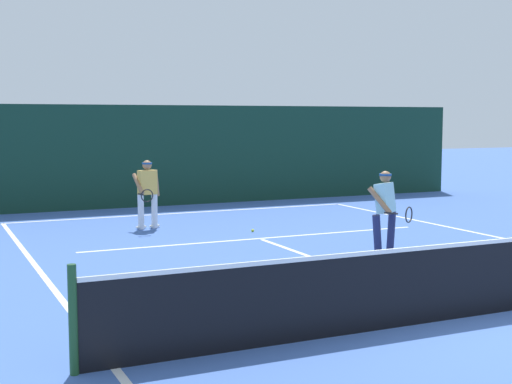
# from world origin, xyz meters

# --- Properties ---
(ground_plane) EXTENTS (80.00, 80.00, 0.00)m
(ground_plane) POSITION_xyz_m (0.00, 0.00, 0.00)
(ground_plane) COLOR #3F62AD
(court_line_baseline_far) EXTENTS (9.32, 0.10, 0.01)m
(court_line_baseline_far) POSITION_xyz_m (0.00, 11.07, 0.00)
(court_line_baseline_far) COLOR white
(court_line_baseline_far) RESTS_ON ground_plane
(court_line_sideline_left) EXTENTS (0.10, 22.15, 0.01)m
(court_line_sideline_left) POSITION_xyz_m (-4.66, 0.00, 0.00)
(court_line_sideline_left) COLOR white
(court_line_sideline_left) RESTS_ON ground_plane
(court_line_service) EXTENTS (7.60, 0.10, 0.01)m
(court_line_service) POSITION_xyz_m (0.00, 6.53, 0.00)
(court_line_service) COLOR white
(court_line_service) RESTS_ON ground_plane
(court_line_centre) EXTENTS (0.10, 6.40, 0.01)m
(court_line_centre) POSITION_xyz_m (0.00, 3.20, 0.00)
(court_line_centre) COLOR white
(court_line_centre) RESTS_ON ground_plane
(tennis_net) EXTENTS (10.22, 0.09, 1.11)m
(tennis_net) POSITION_xyz_m (0.00, 0.00, 0.50)
(tennis_net) COLOR #1E4723
(tennis_net) RESTS_ON ground_plane
(player_near) EXTENTS (0.81, 1.00, 1.56)m
(player_near) POSITION_xyz_m (1.35, 3.94, 0.85)
(player_near) COLOR #1E234C
(player_near) RESTS_ON ground_plane
(player_far) EXTENTS (0.64, 0.89, 1.56)m
(player_far) POSITION_xyz_m (-1.73, 8.85, 0.86)
(player_far) COLOR silver
(player_far) RESTS_ON ground_plane
(tennis_ball) EXTENTS (0.07, 0.07, 0.07)m
(tennis_ball) POSITION_xyz_m (0.24, 7.39, 0.03)
(tennis_ball) COLOR #D1E033
(tennis_ball) RESTS_ON ground_plane
(back_fence_windscreen) EXTENTS (19.74, 0.12, 2.88)m
(back_fence_windscreen) POSITION_xyz_m (0.00, 12.86, 1.44)
(back_fence_windscreen) COLOR #133326
(back_fence_windscreen) RESTS_ON ground_plane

